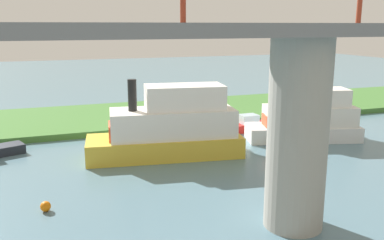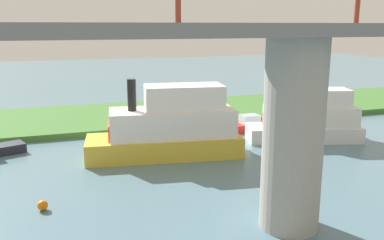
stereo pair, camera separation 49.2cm
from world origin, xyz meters
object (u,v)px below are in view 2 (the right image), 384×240
(motorboat_white, at_px, (254,125))
(motorboat_red, at_px, (308,120))
(marker_buoy, at_px, (43,205))
(person_on_bank, at_px, (188,111))
(mooring_post, at_px, (128,120))
(skiff_small, at_px, (169,128))
(bridge_pylon, at_px, (293,136))

(motorboat_white, bearing_deg, motorboat_red, 121.43)
(motorboat_white, xyz_separation_m, marker_buoy, (16.73, 10.82, -0.24))
(person_on_bank, distance_m, motorboat_red, 10.61)
(marker_buoy, bearing_deg, mooring_post, -115.97)
(skiff_small, distance_m, motorboat_red, 11.11)
(bridge_pylon, bearing_deg, person_on_bank, -95.47)
(motorboat_red, bearing_deg, mooring_post, -28.52)
(motorboat_white, bearing_deg, mooring_post, -15.38)
(bridge_pylon, height_order, skiff_small, bridge_pylon)
(motorboat_red, xyz_separation_m, motorboat_white, (2.48, -4.06, -1.12))
(person_on_bank, xyz_separation_m, motorboat_white, (-4.56, 3.86, -0.71))
(person_on_bank, height_order, mooring_post, person_on_bank)
(bridge_pylon, distance_m, motorboat_red, 15.12)
(bridge_pylon, bearing_deg, mooring_post, -79.02)
(skiff_small, bearing_deg, motorboat_white, -152.77)
(bridge_pylon, distance_m, marker_buoy, 12.13)
(bridge_pylon, xyz_separation_m, motorboat_white, (-6.47, -15.99, -3.62))
(motorboat_red, bearing_deg, person_on_bank, -48.36)
(mooring_post, height_order, motorboat_red, motorboat_red)
(motorboat_white, bearing_deg, marker_buoy, 32.89)
(skiff_small, distance_m, motorboat_white, 9.80)
(motorboat_white, bearing_deg, person_on_bank, -40.25)
(marker_buoy, bearing_deg, motorboat_white, -147.11)
(bridge_pylon, distance_m, mooring_post, 19.37)
(person_on_bank, relative_size, motorboat_red, 0.15)
(bridge_pylon, distance_m, motorboat_white, 17.62)
(mooring_post, relative_size, marker_buoy, 2.20)
(skiff_small, xyz_separation_m, motorboat_white, (-8.62, -4.43, -1.46))
(motorboat_red, xyz_separation_m, marker_buoy, (19.21, 6.76, -1.36))
(skiff_small, relative_size, marker_buoy, 21.37)
(skiff_small, bearing_deg, marker_buoy, 38.20)
(motorboat_red, bearing_deg, motorboat_white, -58.57)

